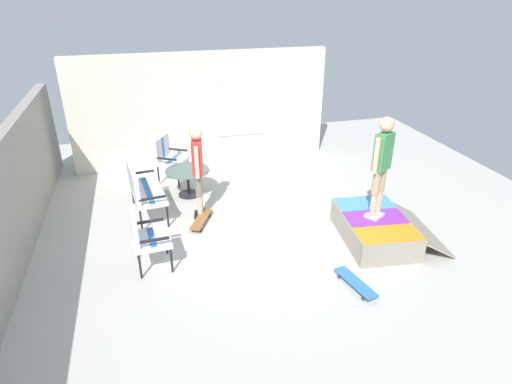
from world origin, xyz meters
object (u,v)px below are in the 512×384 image
object	(u,v)px
skateboard_spare	(355,283)
patio_chair_by_wall	(144,233)
skate_ramp	(376,228)
person_skater	(382,160)
person_watching	(198,165)
patio_chair_near_house	(167,155)
skateboard_by_bench	(201,220)
patio_table	(188,177)
patio_bench	(141,187)

from	to	relation	value
skateboard_spare	patio_chair_by_wall	bearing A→B (deg)	65.80
skate_ramp	person_skater	size ratio (longest dim) A/B	1.03
skate_ramp	skateboard_spare	distance (m)	1.46
skate_ramp	person_watching	world-z (taller)	person_watching
patio_chair_near_house	skateboard_spare	distance (m)	5.11
person_watching	skateboard_by_bench	bearing A→B (deg)	173.66
skate_ramp	patio_table	distance (m)	3.88
patio_chair_near_house	person_skater	distance (m)	4.73
skate_ramp	patio_chair_by_wall	xyz separation A→B (m)	(0.20, 3.86, 0.39)
person_skater	skateboard_by_bench	bearing A→B (deg)	65.50
skateboard_by_bench	patio_chair_near_house	bearing A→B (deg)	10.86
person_skater	skateboard_spare	bearing A→B (deg)	142.34
patio_bench	skateboard_by_bench	xyz separation A→B (m)	(-0.59, -1.01, -0.53)
skate_ramp	person_skater	bearing A→B (deg)	53.75
skate_ramp	patio_bench	world-z (taller)	patio_bench
patio_bench	patio_chair_near_house	xyz separation A→B (m)	(1.51, -0.61, -0.00)
patio_bench	patio_table	distance (m)	1.17
patio_table	person_skater	bearing A→B (deg)	-131.27
patio_chair_by_wall	skateboard_spare	distance (m)	3.26
patio_chair_by_wall	patio_chair_near_house	bearing A→B (deg)	-10.85
patio_chair_near_house	patio_chair_by_wall	size ratio (longest dim) A/B	1.00
patio_chair_by_wall	skateboard_by_bench	world-z (taller)	patio_chair_by_wall
patio_bench	patio_chair_by_wall	world-z (taller)	same
skateboard_by_bench	patio_chair_by_wall	bearing A→B (deg)	137.41
skateboard_by_bench	person_skater	bearing A→B (deg)	-114.50
patio_chair_near_house	person_skater	world-z (taller)	person_skater
patio_table	person_watching	bearing A→B (deg)	-173.59
patio_chair_by_wall	skateboard_by_bench	xyz separation A→B (m)	(1.11, -1.02, -0.53)
patio_table	skateboard_spare	world-z (taller)	patio_table
patio_bench	person_watching	size ratio (longest dim) A/B	0.73
patio_bench	patio_chair_by_wall	distance (m)	1.69
patio_chair_by_wall	patio_table	world-z (taller)	patio_chair_by_wall
skateboard_spare	person_watching	bearing A→B (deg)	34.60
skate_ramp	patio_chair_by_wall	world-z (taller)	patio_chair_by_wall
patio_chair_by_wall	skate_ramp	bearing A→B (deg)	-92.98
skateboard_spare	person_skater	bearing A→B (deg)	-37.66
person_skater	skateboard_by_bench	size ratio (longest dim) A/B	2.17
patio_table	patio_chair_near_house	bearing A→B (deg)	21.11
skate_ramp	person_watching	xyz separation A→B (m)	(1.61, 2.81, 0.83)
patio_bench	person_skater	xyz separation A→B (m)	(-1.86, -3.81, 0.85)
skateboard_spare	skate_ramp	bearing A→B (deg)	-39.81
patio_chair_near_house	patio_chair_by_wall	distance (m)	3.26
skate_ramp	patio_chair_near_house	size ratio (longest dim) A/B	1.77
patio_bench	person_skater	size ratio (longest dim) A/B	0.75
patio_bench	patio_chair_near_house	distance (m)	1.63
patio_bench	patio_chair_near_house	size ratio (longest dim) A/B	1.28
patio_table	skateboard_by_bench	world-z (taller)	patio_table
skate_ramp	skateboard_by_bench	size ratio (longest dim) A/B	2.23
skate_ramp	patio_table	bearing A→B (deg)	48.80
skate_ramp	skateboard_by_bench	bearing A→B (deg)	65.30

